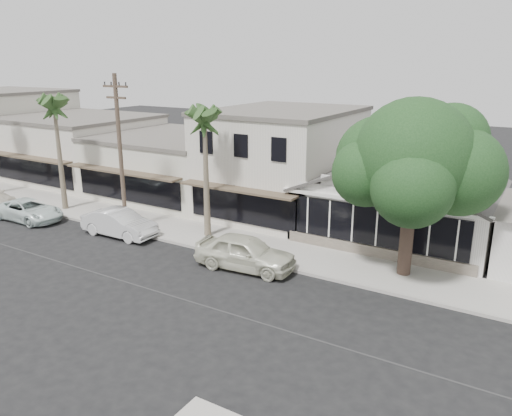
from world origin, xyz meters
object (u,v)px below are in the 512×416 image
Objects in this scene: car_0 at (245,252)px; shade_tree at (413,161)px; utility_pole at (120,150)px; car_1 at (120,223)px; car_2 at (29,210)px.

car_0 is 0.60× the size of shade_tree.
utility_pole is 1.94× the size of car_1.
utility_pole is at bearing 22.73° from car_1.
shade_tree is (6.72, 3.29, 4.57)m from car_0.
shade_tree reaches higher than car_0.
car_1 is 0.98× the size of car_2.
car_1 is at bearing -168.83° from shade_tree.
car_2 is at bearing -165.84° from utility_pole.
car_0 reaches higher than car_2.
utility_pole is 4.13m from car_1.
car_1 is (-8.63, 0.25, -0.07)m from car_0.
car_0 is at bearing -93.20° from car_1.
utility_pole reaches higher than car_1.
shade_tree is (22.39, 3.88, 4.75)m from car_2.
car_2 is 23.22m from shade_tree.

